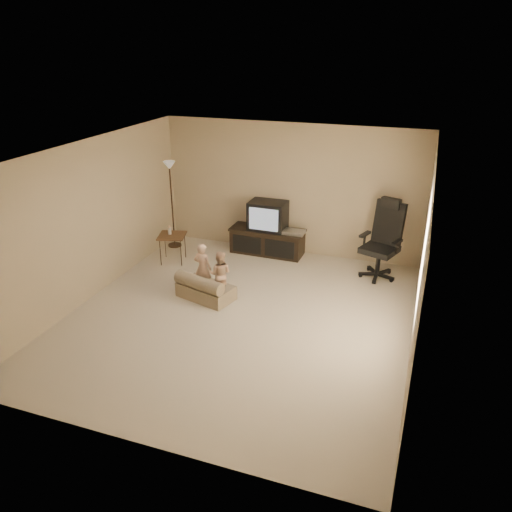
{
  "coord_description": "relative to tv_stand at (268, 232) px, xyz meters",
  "views": [
    {
      "loc": [
        2.41,
        -6.11,
        3.88
      ],
      "look_at": [
        0.06,
        0.6,
        0.77
      ],
      "focal_mm": 35.0,
      "sensor_mm": 36.0,
      "label": 1
    }
  ],
  "objects": [
    {
      "name": "room_shell",
      "position": [
        0.36,
        -2.49,
        1.08
      ],
      "size": [
        5.5,
        5.5,
        5.5
      ],
      "color": "silver",
      "rests_on": "floor"
    },
    {
      "name": "tv_stand",
      "position": [
        0.0,
        0.0,
        0.0
      ],
      "size": [
        1.47,
        0.57,
        1.05
      ],
      "rotation": [
        0.0,
        0.0,
        -0.02
      ],
      "color": "black",
      "rests_on": "floor"
    },
    {
      "name": "office_chair",
      "position": [
        2.19,
        -0.32,
        0.07
      ],
      "size": [
        0.82,
        0.84,
        1.39
      ],
      "rotation": [
        0.0,
        0.0,
        -0.35
      ],
      "color": "black",
      "rests_on": "floor"
    },
    {
      "name": "floor_lamp",
      "position": [
        -1.9,
        -0.27,
        0.83
      ],
      "size": [
        0.27,
        0.27,
        1.74
      ],
      "color": "black",
      "rests_on": "floor"
    },
    {
      "name": "toddler_left",
      "position": [
        -0.51,
        -1.88,
        -0.01
      ],
      "size": [
        0.32,
        0.25,
        0.85
      ],
      "primitive_type": "imported",
      "rotation": [
        0.0,
        0.0,
        3.07
      ],
      "color": "#DAA988",
      "rests_on": "floor"
    },
    {
      "name": "child_sofa",
      "position": [
        -0.38,
        -2.13,
        -0.26
      ],
      "size": [
        1.0,
        0.73,
        0.44
      ],
      "rotation": [
        0.0,
        0.0,
        -0.27
      ],
      "color": "gray",
      "rests_on": "floor"
    },
    {
      "name": "toddler_right",
      "position": [
        -0.18,
        -1.93,
        -0.05
      ],
      "size": [
        0.41,
        0.27,
        0.77
      ],
      "primitive_type": "imported",
      "rotation": [
        0.0,
        0.0,
        3.32
      ],
      "color": "#DAA988",
      "rests_on": "floor"
    },
    {
      "name": "floor",
      "position": [
        0.36,
        -2.49,
        -0.43
      ],
      "size": [
        5.5,
        5.5,
        0.0
      ],
      "primitive_type": "plane",
      "color": "beige",
      "rests_on": "ground"
    },
    {
      "name": "side_table",
      "position": [
        -1.56,
        -0.97,
        0.08
      ],
      "size": [
        0.59,
        0.59,
        0.72
      ],
      "rotation": [
        0.0,
        0.0,
        0.27
      ],
      "color": "brown",
      "rests_on": "floor"
    }
  ]
}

